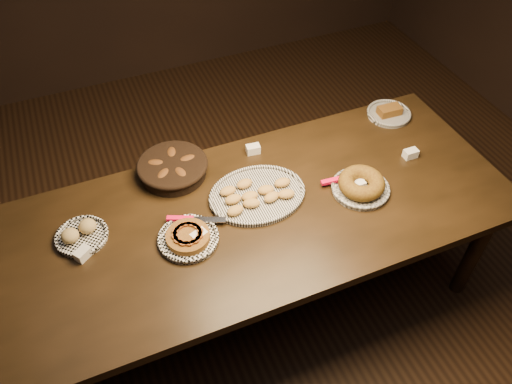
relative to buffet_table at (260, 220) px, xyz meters
name	(u,v)px	position (x,y,z in m)	size (l,w,h in m)	color
ground	(259,297)	(0.00, 0.00, -0.68)	(5.00, 5.00, 0.00)	black
buffet_table	(260,220)	(0.00, 0.00, 0.00)	(2.40, 1.00, 0.75)	black
apple_tart_plate	(188,237)	(-0.36, -0.04, 0.09)	(0.33, 0.28, 0.05)	white
madeleine_platter	(257,195)	(0.02, 0.08, 0.09)	(0.46, 0.38, 0.05)	black
bundt_cake_plate	(361,185)	(0.49, -0.07, 0.11)	(0.31, 0.29, 0.09)	black
croissant_basket	(173,167)	(-0.30, 0.38, 0.12)	(0.37, 0.37, 0.09)	black
bread_roll_plate	(81,234)	(-0.79, 0.15, 0.10)	(0.23, 0.23, 0.07)	white
loaf_plate	(389,113)	(0.94, 0.37, 0.09)	(0.25, 0.25, 0.06)	black
tent_cards	(268,192)	(0.07, 0.07, 0.10)	(1.72, 0.50, 0.04)	white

